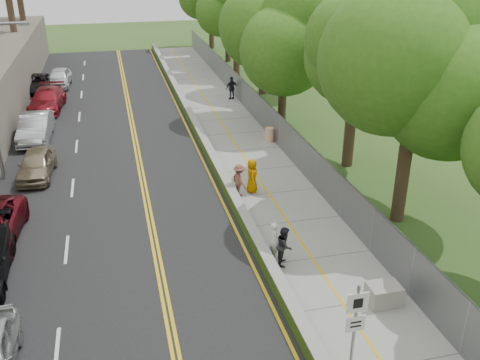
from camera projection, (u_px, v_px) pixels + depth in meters
ground at (282, 316)px, 17.82m from camera, size 140.00×140.00×0.00m
road at (108, 163)px, 29.90m from camera, size 11.20×66.00×0.04m
sidewalk at (246, 150)px, 31.62m from camera, size 4.20×66.00×0.05m
jersey_barrier at (207, 149)px, 31.01m from camera, size 0.42×66.00×0.60m
chainlink_fence at (280, 132)px, 31.67m from camera, size 0.04×66.00×2.00m
trees_fenceside at (324, 26)px, 29.69m from camera, size 7.00×66.00×14.00m
signpost at (355, 322)px, 14.56m from camera, size 0.62×0.09×3.10m
construction_barrel at (269, 135)px, 32.69m from camera, size 0.54×0.54×0.88m
concrete_block at (383, 294)px, 18.21m from camera, size 1.11×0.84×0.73m
car_4 at (36, 164)px, 27.83m from camera, size 1.91×4.16×1.38m
car_5 at (35, 128)px, 32.86m from camera, size 1.87×4.93×1.61m
car_6 at (38, 84)px, 43.27m from camera, size 2.29×4.87×1.35m
car_7 at (47, 100)px, 38.60m from camera, size 2.62×5.46×1.53m
car_8 at (59, 78)px, 44.72m from camera, size 2.08×4.54×1.51m
painter_0 at (252, 176)px, 26.07m from camera, size 0.73×0.94×1.71m
painter_1 at (275, 241)px, 20.63m from camera, size 0.38×0.58×1.57m
painter_2 at (285, 246)px, 20.30m from camera, size 0.85×0.93×1.56m
painter_3 at (239, 180)px, 25.74m from camera, size 0.87×1.16×1.60m
person_far at (232, 88)px, 41.15m from camera, size 1.11×0.71×1.75m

